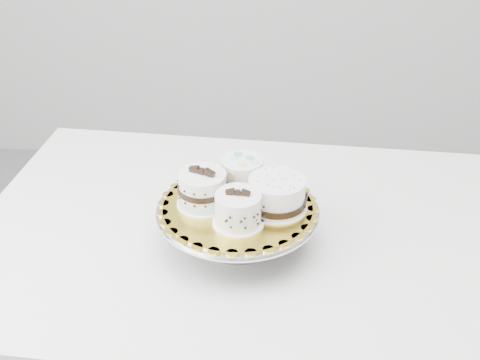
# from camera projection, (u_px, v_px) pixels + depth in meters

# --- Properties ---
(table) EXTENTS (1.29, 0.91, 0.75)m
(table) POSITION_uv_depth(u_px,v_px,m) (254.00, 256.00, 1.36)
(table) COLOR white
(table) RESTS_ON floor
(cake_stand) EXTENTS (0.34, 0.34, 0.09)m
(cake_stand) POSITION_uv_depth(u_px,v_px,m) (238.00, 219.00, 1.25)
(cake_stand) COLOR gray
(cake_stand) RESTS_ON table
(cake_board) EXTENTS (0.40, 0.40, 0.00)m
(cake_board) POSITION_uv_depth(u_px,v_px,m) (238.00, 206.00, 1.23)
(cake_board) COLOR yellow
(cake_board) RESTS_ON cake_stand
(cake_swirl) EXTENTS (0.10, 0.10, 0.08)m
(cake_swirl) POSITION_uv_depth(u_px,v_px,m) (238.00, 210.00, 1.16)
(cake_swirl) COLOR white
(cake_swirl) RESTS_ON cake_board
(cake_banded) EXTENTS (0.13, 0.13, 0.09)m
(cake_banded) POSITION_uv_depth(u_px,v_px,m) (203.00, 190.00, 1.22)
(cake_banded) COLOR white
(cake_banded) RESTS_ON cake_board
(cake_dots) EXTENTS (0.11, 0.11, 0.07)m
(cake_dots) POSITION_uv_depth(u_px,v_px,m) (242.00, 173.00, 1.27)
(cake_dots) COLOR white
(cake_dots) RESTS_ON cake_board
(cake_ribbon) EXTENTS (0.13, 0.13, 0.07)m
(cake_ribbon) POSITION_uv_depth(u_px,v_px,m) (277.00, 194.00, 1.21)
(cake_ribbon) COLOR white
(cake_ribbon) RESTS_ON cake_board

